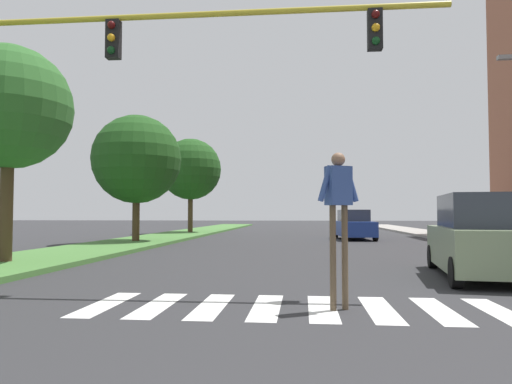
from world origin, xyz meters
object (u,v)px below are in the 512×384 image
at_px(pedestrian_performer, 339,204).
at_px(suv_crossing, 481,238).
at_px(sedan_midblock, 354,226).
at_px(traffic_light_gantry, 114,73).
at_px(tree_far, 137,160).
at_px(tree_mid, 9,108).
at_px(tree_distant, 191,169).

relative_size(pedestrian_performer, suv_crossing, 0.52).
xyz_separation_m(suv_crossing, sedan_midblock, (-1.21, 16.55, -0.13)).
bearing_deg(pedestrian_performer, traffic_light_gantry, 159.52).
height_order(pedestrian_performer, suv_crossing, pedestrian_performer).
bearing_deg(suv_crossing, tree_far, 137.66).
bearing_deg(pedestrian_performer, sedan_midblock, 83.32).
distance_m(traffic_light_gantry, pedestrian_performer, 5.45).
bearing_deg(pedestrian_performer, tree_mid, 149.91).
height_order(tree_mid, pedestrian_performer, tree_mid).
xyz_separation_m(tree_mid, pedestrian_performer, (9.07, -5.25, -2.93)).
bearing_deg(tree_distant, suv_crossing, -61.27).
distance_m(tree_far, tree_distant, 11.36).
bearing_deg(traffic_light_gantry, suv_crossing, 16.66).
bearing_deg(suv_crossing, tree_distant, 118.73).
xyz_separation_m(tree_far, traffic_light_gantry, (4.49, -13.82, 0.15)).
distance_m(pedestrian_performer, sedan_midblock, 20.76).
xyz_separation_m(tree_mid, tree_far, (0.16, 10.22, -0.35)).
distance_m(traffic_light_gantry, sedan_midblock, 20.46).
xyz_separation_m(tree_distant, sedan_midblock, (11.27, -6.22, -3.99)).
distance_m(traffic_light_gantry, suv_crossing, 9.08).
xyz_separation_m(tree_distant, pedestrian_performer, (8.86, -26.82, -3.13)).
bearing_deg(tree_mid, sedan_midblock, 53.20).
height_order(tree_mid, sedan_midblock, tree_mid).
xyz_separation_m(tree_mid, sedan_midblock, (11.48, 15.35, -3.78)).
xyz_separation_m(tree_far, suv_crossing, (12.53, -11.42, -3.31)).
bearing_deg(tree_distant, pedestrian_performer, -71.73).
distance_m(tree_distant, sedan_midblock, 13.48).
relative_size(traffic_light_gantry, suv_crossing, 2.01).
relative_size(tree_mid, tree_distant, 0.91).
bearing_deg(pedestrian_performer, suv_crossing, 48.22).
xyz_separation_m(pedestrian_performer, suv_crossing, (3.63, 4.06, -0.73)).
distance_m(tree_far, sedan_midblock, 12.89).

